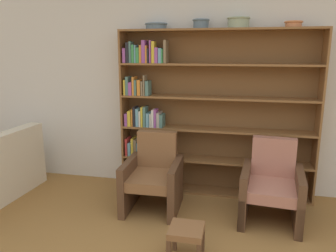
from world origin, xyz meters
TOP-DOWN VIEW (x-y plane):
  - wall_back at (0.00, 2.75)m, footprint 12.00×0.06m
  - bookshelf at (-0.33, 2.58)m, footprint 2.46×0.30m
  - bowl_slate at (-0.86, 2.56)m, footprint 0.28×0.28m
  - bowl_brass at (-0.30, 2.56)m, footprint 0.21×0.21m
  - bowl_stoneware at (0.14, 2.56)m, footprint 0.27×0.27m
  - bowl_cream at (0.76, 2.56)m, footprint 0.21×0.21m
  - armchair_leather at (-0.76, 1.98)m, footprint 0.66×0.70m
  - armchair_cushioned at (0.59, 1.98)m, footprint 0.70×0.74m
  - footstool at (-0.21, 1.04)m, footprint 0.30×0.30m

SIDE VIEW (x-z plane):
  - footstool at x=-0.21m, z-range 0.09..0.42m
  - armchair_leather at x=-0.76m, z-range -0.06..0.83m
  - armchair_cushioned at x=0.59m, z-range -0.06..0.83m
  - bookshelf at x=-0.33m, z-range -0.01..2.10m
  - wall_back at x=0.00m, z-range 0.00..2.75m
  - bowl_cream at x=0.76m, z-range 2.11..2.18m
  - bowl_slate at x=-0.86m, z-range 2.11..2.18m
  - bowl_brass at x=-0.30m, z-range 2.11..2.22m
  - bowl_stoneware at x=0.14m, z-range 2.11..2.24m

